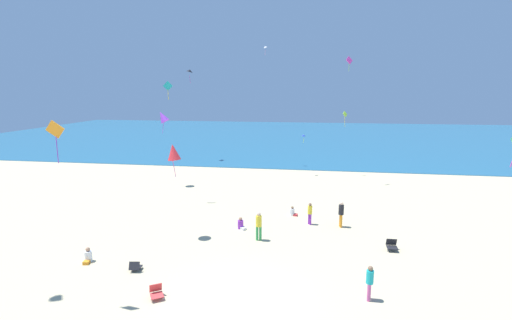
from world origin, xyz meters
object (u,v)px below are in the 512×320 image
at_px(person_4, 259,224).
at_px(kite_red, 173,152).
at_px(kite_teal, 168,86).
at_px(beach_chair_near_camera, 135,267).
at_px(beach_chair_far_left, 156,292).
at_px(person_2, 241,225).
at_px(person_6, 88,257).
at_px(kite_magenta, 349,61).
at_px(kite_black, 190,71).
at_px(kite_white, 265,47).
at_px(person_3, 370,281).
at_px(person_5, 293,212).
at_px(person_1, 341,212).
at_px(kite_orange, 55,131).
at_px(kite_blue, 304,136).
at_px(person_0, 310,212).
at_px(kite_lime, 345,115).
at_px(kite_purple, 163,117).
at_px(beach_chair_far_right, 392,245).

xyz_separation_m(person_4, kite_red, (-4.99, -0.19, 4.20)).
height_order(kite_teal, kite_red, kite_teal).
bearing_deg(kite_teal, beach_chair_near_camera, -77.65).
relative_size(beach_chair_far_left, person_2, 1.08).
distance_m(person_6, kite_magenta, 26.07).
bearing_deg(person_6, kite_black, 176.05).
bearing_deg(beach_chair_far_left, kite_white, 146.34).
bearing_deg(beach_chair_near_camera, person_3, -102.22).
bearing_deg(kite_red, person_3, -26.68).
bearing_deg(person_6, person_4, 104.64).
relative_size(person_4, kite_red, 0.88).
bearing_deg(kite_magenta, beach_chair_far_left, -114.32).
height_order(person_5, kite_magenta, kite_magenta).
relative_size(beach_chair_far_left, person_1, 0.48).
bearing_deg(kite_orange, kite_red, 76.02).
height_order(beach_chair_far_left, person_5, person_5).
height_order(person_3, person_6, person_3).
bearing_deg(person_6, person_3, 72.92).
bearing_deg(person_4, kite_red, -99.04).
bearing_deg(person_1, person_6, 17.90).
height_order(person_5, person_6, person_6).
relative_size(kite_black, kite_red, 0.87).
bearing_deg(beach_chair_far_left, beach_chair_near_camera, -167.31).
xyz_separation_m(kite_blue, kite_red, (-7.18, -17.47, 1.05)).
relative_size(person_0, kite_white, 1.36).
relative_size(person_0, person_6, 1.89).
xyz_separation_m(person_0, kite_orange, (-9.77, -10.51, 6.36)).
relative_size(person_1, person_4, 0.98).
bearing_deg(person_5, person_6, -127.22).
bearing_deg(person_4, person_1, 109.00).
xyz_separation_m(person_0, kite_lime, (3.32, 14.99, 5.41)).
xyz_separation_m(kite_orange, kite_magenta, (12.93, 22.07, 4.15)).
relative_size(kite_teal, kite_blue, 1.58).
xyz_separation_m(person_2, kite_teal, (-6.54, 5.05, 8.73)).
distance_m(kite_purple, kite_black, 13.40).
xyz_separation_m(beach_chair_near_camera, person_1, (10.41, 7.48, 0.75)).
distance_m(kite_teal, kite_red, 8.36).
height_order(kite_black, kite_white, kite_white).
height_order(person_2, person_4, person_4).
relative_size(person_2, kite_blue, 0.84).
distance_m(person_1, kite_teal, 15.64).
height_order(person_3, kite_black, kite_black).
bearing_deg(kite_magenta, person_6, -127.79).
height_order(person_3, kite_lime, kite_lime).
bearing_deg(kite_purple, kite_magenta, 11.81).
distance_m(person_0, kite_purple, 16.56).
distance_m(beach_chair_far_right, person_5, 7.48).
height_order(person_0, person_3, person_3).
distance_m(person_0, kite_teal, 14.08).
relative_size(beach_chair_far_left, kite_red, 0.42).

